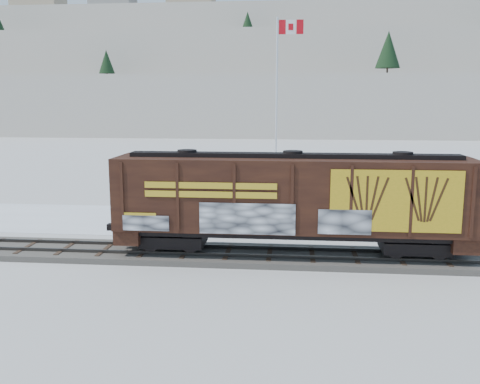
# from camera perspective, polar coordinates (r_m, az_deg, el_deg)

# --- Properties ---
(ground) EXTENTS (500.00, 500.00, 0.00)m
(ground) POSITION_cam_1_polar(r_m,az_deg,el_deg) (25.78, -1.30, -7.02)
(ground) COLOR white
(ground) RESTS_ON ground
(rail_track) EXTENTS (50.00, 3.40, 0.43)m
(rail_track) POSITION_cam_1_polar(r_m,az_deg,el_deg) (25.74, -1.30, -6.70)
(rail_track) COLOR #59544C
(rail_track) RESTS_ON ground
(parking_strip) EXTENTS (40.00, 8.00, 0.03)m
(parking_strip) POSITION_cam_1_polar(r_m,az_deg,el_deg) (32.98, 0.27, -3.20)
(parking_strip) COLOR white
(parking_strip) RESTS_ON ground
(hillside) EXTENTS (360.00, 110.00, 93.00)m
(hillside) POSITION_cam_1_polar(r_m,az_deg,el_deg) (164.44, 4.69, 12.33)
(hillside) COLOR white
(hillside) RESTS_ON ground
(hopper_railcar) EXTENTS (16.37, 3.06, 4.62)m
(hopper_railcar) POSITION_cam_1_polar(r_m,az_deg,el_deg) (24.89, 5.58, -0.60)
(hopper_railcar) COLOR black
(hopper_railcar) RESTS_ON rail_track
(flagpole) EXTENTS (2.30, 0.90, 13.22)m
(flagpole) POSITION_cam_1_polar(r_m,az_deg,el_deg) (39.58, 4.03, 6.30)
(flagpole) COLOR silver
(flagpole) RESTS_ON ground
(car_silver) EXTENTS (5.32, 2.92, 1.71)m
(car_silver) POSITION_cam_1_polar(r_m,az_deg,el_deg) (33.59, -5.25, -1.48)
(car_silver) COLOR #A8AAAF
(car_silver) RESTS_ON parking_strip
(car_white) EXTENTS (4.50, 2.71, 1.40)m
(car_white) POSITION_cam_1_polar(r_m,az_deg,el_deg) (33.04, -0.09, -1.91)
(car_white) COLOR silver
(car_white) RESTS_ON parking_strip
(car_dark) EXTENTS (4.62, 2.25, 1.29)m
(car_dark) POSITION_cam_1_polar(r_m,az_deg,el_deg) (33.61, 15.32, -2.16)
(car_dark) COLOR black
(car_dark) RESTS_ON parking_strip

